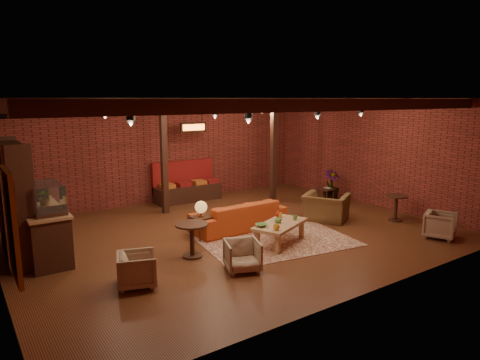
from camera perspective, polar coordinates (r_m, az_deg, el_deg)
floor at (r=10.45m, az=-0.82°, el=-7.00°), size 10.00×10.00×0.00m
ceiling at (r=9.95m, az=-0.88°, el=10.84°), size 10.00×8.00×0.02m
wall_back at (r=13.56m, az=-10.23°, el=3.88°), size 10.00×0.02×3.20m
wall_front at (r=7.15m, az=17.14°, el=-2.57°), size 10.00×0.02×3.20m
wall_right at (r=13.46m, az=17.23°, el=3.52°), size 0.02×8.00×3.20m
ceiling_beams at (r=9.95m, az=-0.87°, el=10.15°), size 9.80×6.40×0.22m
ceiling_pipe at (r=11.32m, az=-5.39°, el=9.02°), size 9.60×0.12×0.12m
post_left at (r=12.05m, az=-10.10°, el=3.04°), size 0.16×0.16×3.20m
post_right at (r=13.31m, az=4.48°, el=3.89°), size 0.16×0.16×3.20m
service_counter at (r=9.70m, az=-25.08°, el=-4.52°), size 0.80×2.50×1.60m
plant_counter at (r=9.82m, az=-24.89°, el=-1.81°), size 0.35×0.39×0.30m
shelving_hutch at (r=9.66m, az=-27.70°, el=-2.36°), size 0.52×2.00×2.40m
chalkboard_menu at (r=6.23m, az=-28.13°, el=-5.31°), size 0.08×0.96×1.46m
banquette at (r=13.59m, az=-6.99°, el=-0.71°), size 2.10×0.70×1.00m
service_sign at (r=12.95m, az=-6.25°, el=7.00°), size 0.86×0.06×0.30m
ceiling_spotlights at (r=9.95m, az=-0.87°, el=8.88°), size 6.40×4.40×0.28m
rug at (r=9.99m, az=4.53°, el=-7.84°), size 3.69×3.04×0.01m
sofa at (r=10.60m, az=-0.19°, el=-4.75°), size 2.41×0.97×0.70m
coffee_table at (r=9.55m, az=5.29°, el=-6.06°), size 1.58×1.20×0.74m
side_table_lamp at (r=9.85m, az=-5.22°, el=-4.01°), size 0.48×0.48×0.90m
round_table_left at (r=8.81m, az=-6.42°, el=-7.22°), size 0.68×0.68×0.71m
armchair_a at (r=7.71m, az=-13.59°, el=-11.32°), size 0.77×0.79×0.66m
armchair_b at (r=8.14m, az=0.33°, el=-9.84°), size 0.79×0.77×0.64m
armchair_right at (r=11.54m, az=11.41°, el=-3.00°), size 1.17×1.31×0.97m
side_table_book at (r=13.46m, az=11.36°, el=-1.27°), size 0.47×0.47×0.48m
round_table_right at (r=12.04m, az=20.09°, el=-2.99°), size 0.59×0.59×0.69m
armchair_far at (r=11.00m, az=25.16°, el=-5.32°), size 0.83×0.81×0.67m
plant_tall at (r=13.65m, az=12.19°, el=3.28°), size 1.91×1.91×2.93m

